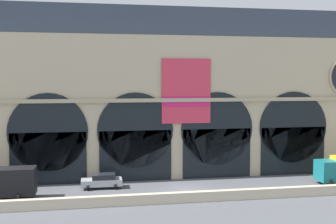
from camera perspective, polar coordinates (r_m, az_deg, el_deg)
name	(u,v)px	position (r m, az deg, el deg)	size (l,w,h in m)	color
ground_plane	(186,190)	(46.42, 2.43, -10.36)	(200.00, 200.00, 0.00)	#54565B
quay_parapet_wall	(196,197)	(42.00, 3.81, -11.25)	(90.00, 0.70, 1.00)	beige
station_building	(174,96)	(51.82, 0.81, 2.21)	(50.91, 4.49, 20.39)	#BCAD8C
car_midwest	(102,181)	(47.42, -8.81, -9.10)	(4.40, 2.22, 1.55)	#ADB2B7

